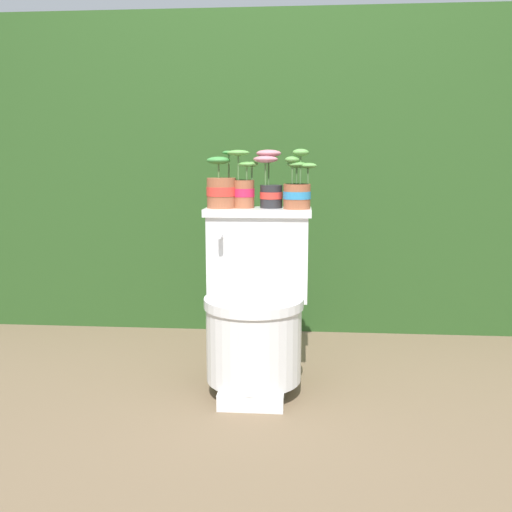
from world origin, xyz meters
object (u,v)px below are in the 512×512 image
object	(u,v)px
potted_plant_midleft	(243,187)
potted_plant_midright	(297,189)
potted_plant_left	(221,189)
toilet	(255,312)
potted_plant_middle	(270,184)

from	to	relation	value
potted_plant_midleft	potted_plant_midright	bearing A→B (deg)	-6.29
potted_plant_midleft	potted_plant_left	bearing A→B (deg)	-175.12
toilet	potted_plant_midright	world-z (taller)	potted_plant_midright
toilet	potted_plant_midright	bearing A→B (deg)	37.76
potted_plant_midright	potted_plant_midleft	bearing A→B (deg)	173.71
potted_plant_midleft	potted_plant_midright	size ratio (longest dim) A/B	0.98
potted_plant_midleft	potted_plant_middle	size ratio (longest dim) A/B	0.99
potted_plant_middle	potted_plant_midright	xyz separation A→B (m)	(0.11, -0.03, -0.02)
potted_plant_midright	potted_plant_left	bearing A→B (deg)	176.91
potted_plant_left	potted_plant_midright	bearing A→B (deg)	-3.09
potted_plant_left	potted_plant_middle	size ratio (longest dim) A/B	0.99
potted_plant_midleft	potted_plant_middle	distance (m)	0.11
potted_plant_middle	potted_plant_midright	bearing A→B (deg)	-16.16
potted_plant_left	potted_plant_midleft	size ratio (longest dim) A/B	0.99
potted_plant_left	potted_plant_middle	world-z (taller)	potted_plant_middle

